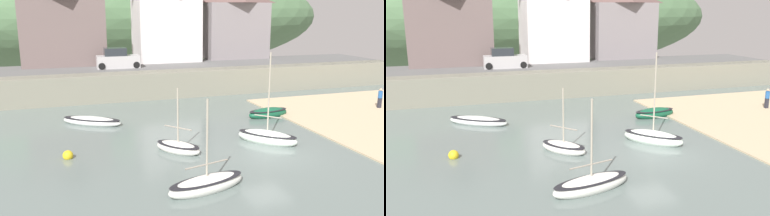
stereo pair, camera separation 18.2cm
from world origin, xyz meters
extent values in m
cube|color=slate|center=(0.00, 0.00, -0.03)|extent=(48.00, 40.00, 0.06)
cube|color=gray|center=(0.00, 17.00, 1.20)|extent=(48.00, 2.40, 2.40)
cube|color=#606060|center=(0.00, 20.70, 2.35)|extent=(48.00, 9.00, 0.10)
ellipsoid|color=#50754D|center=(-2.21, 55.20, 6.87)|extent=(80.00, 44.00, 19.62)
cube|color=#705E5B|center=(-10.06, 25.20, 5.90)|extent=(8.15, 5.49, 7.01)
cube|color=silver|center=(0.82, 25.20, 6.37)|extent=(6.74, 5.42, 7.93)
cube|color=gray|center=(9.10, 25.20, 5.57)|extent=(7.28, 4.03, 6.34)
ellipsoid|color=white|center=(-4.62, 2.00, 0.20)|extent=(2.76, 3.01, 0.74)
ellipsoid|color=black|center=(-4.62, 2.00, 0.41)|extent=(2.71, 2.95, 0.12)
cylinder|color=#B2A893|center=(-4.62, 2.00, 2.13)|extent=(0.09, 0.09, 3.11)
cylinder|color=gray|center=(-4.62, 2.00, 1.41)|extent=(1.21, 1.48, 0.07)
ellipsoid|color=#155638|center=(4.13, 7.48, 0.24)|extent=(3.56, 1.77, 0.88)
ellipsoid|color=black|center=(4.13, 7.48, 0.48)|extent=(3.49, 1.73, 0.12)
ellipsoid|color=white|center=(1.03, 1.91, 0.26)|extent=(3.48, 3.64, 0.96)
ellipsoid|color=black|center=(1.03, 1.91, 0.53)|extent=(3.41, 3.57, 0.12)
cylinder|color=#B2A893|center=(1.03, 1.91, 3.12)|extent=(0.09, 0.09, 4.74)
cylinder|color=gray|center=(1.03, 1.91, 1.63)|extent=(1.21, 1.32, 0.07)
ellipsoid|color=white|center=(-4.85, -3.35, 0.24)|extent=(4.07, 2.12, 0.86)
ellipsoid|color=black|center=(-4.85, -3.35, 0.47)|extent=(3.98, 2.08, 0.12)
cylinder|color=#B2A893|center=(-4.85, -3.35, 2.43)|extent=(0.09, 0.09, 3.52)
cylinder|color=gray|center=(-4.85, -3.35, 1.23)|extent=(2.19, 0.61, 0.07)
ellipsoid|color=white|center=(-8.80, 9.47, 0.19)|extent=(4.44, 3.57, 0.70)
ellipsoid|color=black|center=(-8.80, 9.47, 0.39)|extent=(4.35, 3.50, 0.12)
cube|color=#BDBBBC|center=(-5.21, 20.70, 3.00)|extent=(4.14, 1.79, 1.20)
cube|color=#282D33|center=(-5.46, 20.70, 3.95)|extent=(2.13, 1.55, 0.80)
cylinder|color=black|center=(-3.56, 21.50, 2.72)|extent=(0.64, 0.22, 0.64)
cylinder|color=black|center=(-3.56, 19.90, 2.72)|extent=(0.64, 0.22, 0.64)
cylinder|color=black|center=(-6.86, 21.50, 2.72)|extent=(0.64, 0.22, 0.64)
cylinder|color=black|center=(-6.86, 19.90, 2.72)|extent=(0.64, 0.22, 0.64)
cube|color=#282833|center=(13.95, 6.79, 0.51)|extent=(0.28, 0.20, 0.82)
cylinder|color=#23569E|center=(13.95, 6.79, 1.21)|extent=(0.34, 0.34, 0.58)
sphere|color=#D1A889|center=(13.95, 6.79, 1.61)|extent=(0.22, 0.22, 0.22)
sphere|color=yellow|center=(-10.63, 2.79, 0.17)|extent=(0.56, 0.56, 0.56)
camera|label=1|loc=(-10.77, -19.22, 7.83)|focal=38.13mm
camera|label=2|loc=(-10.60, -19.28, 7.83)|focal=38.13mm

